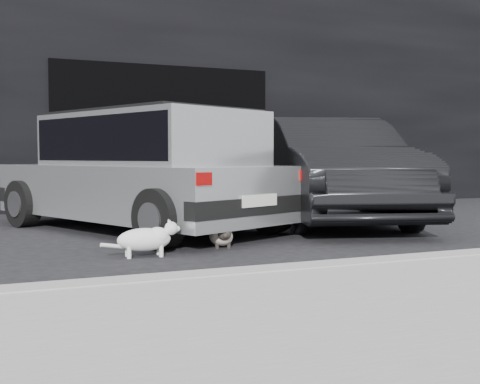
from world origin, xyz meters
name	(u,v)px	position (x,y,z in m)	size (l,w,h in m)	color
ground	(174,239)	(0.00, 0.00, 0.00)	(80.00, 80.00, 0.00)	black
building_facade	(138,83)	(1.00, 6.00, 2.50)	(34.00, 4.00, 5.00)	black
garage_opening	(164,138)	(1.00, 3.99, 1.30)	(4.00, 0.10, 2.60)	black
curb	(383,266)	(1.00, -2.60, 0.06)	(18.00, 0.25, 0.12)	gray
silver_hatchback	(145,166)	(-0.10, 0.96, 0.83)	(3.37, 4.53, 1.53)	silver
second_car	(329,170)	(2.62, 0.94, 0.76)	(1.62, 4.64, 1.53)	black
cat_siamese	(222,236)	(0.29, -0.76, 0.11)	(0.35, 0.72, 0.25)	beige
cat_white	(148,238)	(-0.57, -1.05, 0.17)	(0.77, 0.29, 0.36)	white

